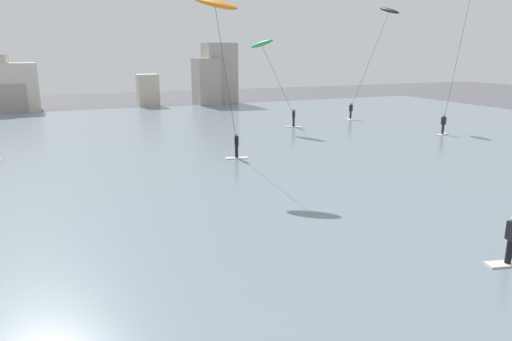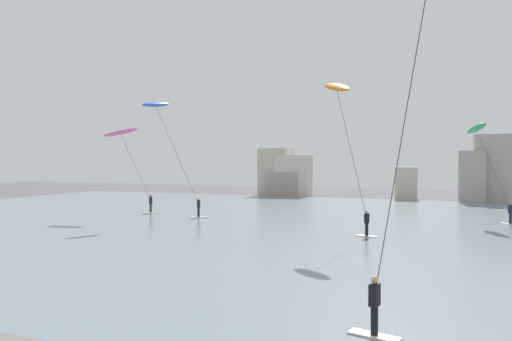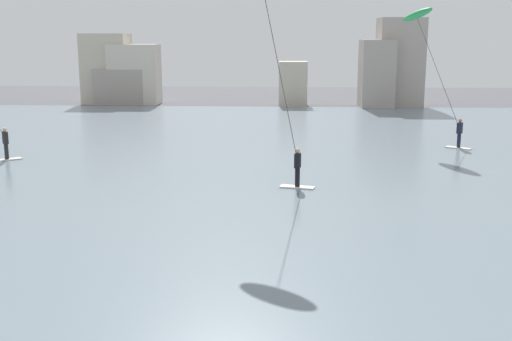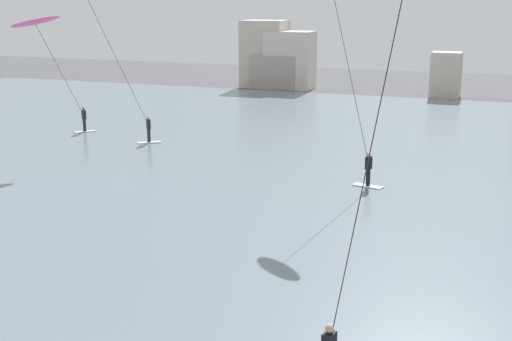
% 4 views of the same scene
% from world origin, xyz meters
% --- Properties ---
extents(water_bay, '(84.00, 52.00, 0.10)m').
position_xyz_m(water_bay, '(0.00, 30.83, 0.05)').
color(water_bay, slate).
rests_on(water_bay, ground).
extents(far_shore_buildings, '(30.81, 6.04, 7.75)m').
position_xyz_m(far_shore_buildings, '(-0.80, 59.09, 3.02)').
color(far_shore_buildings, beige).
rests_on(far_shore_buildings, ground).
extents(kitesurfer_green, '(3.83, 3.95, 7.73)m').
position_xyz_m(kitesurfer_green, '(10.69, 38.16, 6.41)').
color(kitesurfer_green, silver).
rests_on(kitesurfer_green, water_bay).
extents(kitesurfer_orange, '(3.63, 3.09, 9.77)m').
position_xyz_m(kitesurfer_orange, '(2.11, 25.70, 8.33)').
color(kitesurfer_orange, silver).
rests_on(kitesurfer_orange, water_bay).
extents(kitesurfer_black, '(3.45, 3.93, 10.85)m').
position_xyz_m(kitesurfer_black, '(22.28, 37.01, 9.24)').
color(kitesurfer_black, silver).
rests_on(kitesurfer_black, water_bay).
extents(kitesurfer_cyan, '(3.81, 1.45, 11.38)m').
position_xyz_m(kitesurfer_cyan, '(23.61, 28.64, 9.50)').
color(kitesurfer_cyan, silver).
rests_on(kitesurfer_cyan, water_bay).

